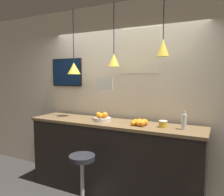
% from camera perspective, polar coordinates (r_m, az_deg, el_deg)
% --- Properties ---
extents(back_wall, '(8.00, 0.06, 2.90)m').
position_cam_1_polar(back_wall, '(3.50, 2.90, 0.56)').
color(back_wall, beige).
rests_on(back_wall, ground_plane).
extents(service_counter, '(2.61, 0.57, 1.10)m').
position_cam_1_polar(service_counter, '(3.35, 0.00, -15.48)').
color(service_counter, black).
rests_on(service_counter, ground_plane).
extents(bar_stool, '(0.38, 0.38, 0.76)m').
position_cam_1_polar(bar_stool, '(2.99, -7.77, -19.34)').
color(bar_stool, '#B7B7BC').
rests_on(bar_stool, ground_plane).
extents(fruit_bowl, '(0.24, 0.24, 0.14)m').
position_cam_1_polar(fruit_bowl, '(3.24, -2.52, -5.12)').
color(fruit_bowl, beige).
rests_on(fruit_bowl, service_counter).
extents(orange_pile, '(0.21, 0.21, 0.09)m').
position_cam_1_polar(orange_pile, '(2.99, 7.48, -6.36)').
color(orange_pile, orange).
rests_on(orange_pile, service_counter).
extents(juice_bottle, '(0.07, 0.07, 0.24)m').
position_cam_1_polar(juice_bottle, '(2.87, 18.28, -5.89)').
color(juice_bottle, silver).
rests_on(juice_bottle, service_counter).
extents(spread_jar, '(0.11, 0.11, 0.09)m').
position_cam_1_polar(spread_jar, '(2.93, 13.18, -6.64)').
color(spread_jar, gold).
rests_on(spread_jar, service_counter).
extents(pendant_lamp_left, '(0.21, 0.21, 1.01)m').
position_cam_1_polar(pendant_lamp_left, '(3.55, -9.91, 7.73)').
color(pendant_lamp_left, black).
extents(pendant_lamp_middle, '(0.17, 0.17, 0.90)m').
position_cam_1_polar(pendant_lamp_middle, '(3.19, 0.49, 10.00)').
color(pendant_lamp_middle, black).
extents(pendant_lamp_right, '(0.16, 0.16, 0.78)m').
position_cam_1_polar(pendant_lamp_right, '(2.96, 13.19, 12.71)').
color(pendant_lamp_right, black).
extents(mounted_tv, '(0.61, 0.04, 0.48)m').
position_cam_1_polar(mounted_tv, '(3.99, -11.73, 6.57)').
color(mounted_tv, black).
extents(hanging_menu_board, '(0.24, 0.01, 0.17)m').
position_cam_1_polar(hanging_menu_board, '(2.95, -1.91, 3.75)').
color(hanging_menu_board, white).
extents(wall_poster, '(0.62, 0.01, 0.68)m').
position_cam_1_polar(wall_poster, '(3.37, 7.31, 12.09)').
color(wall_poster, beige).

